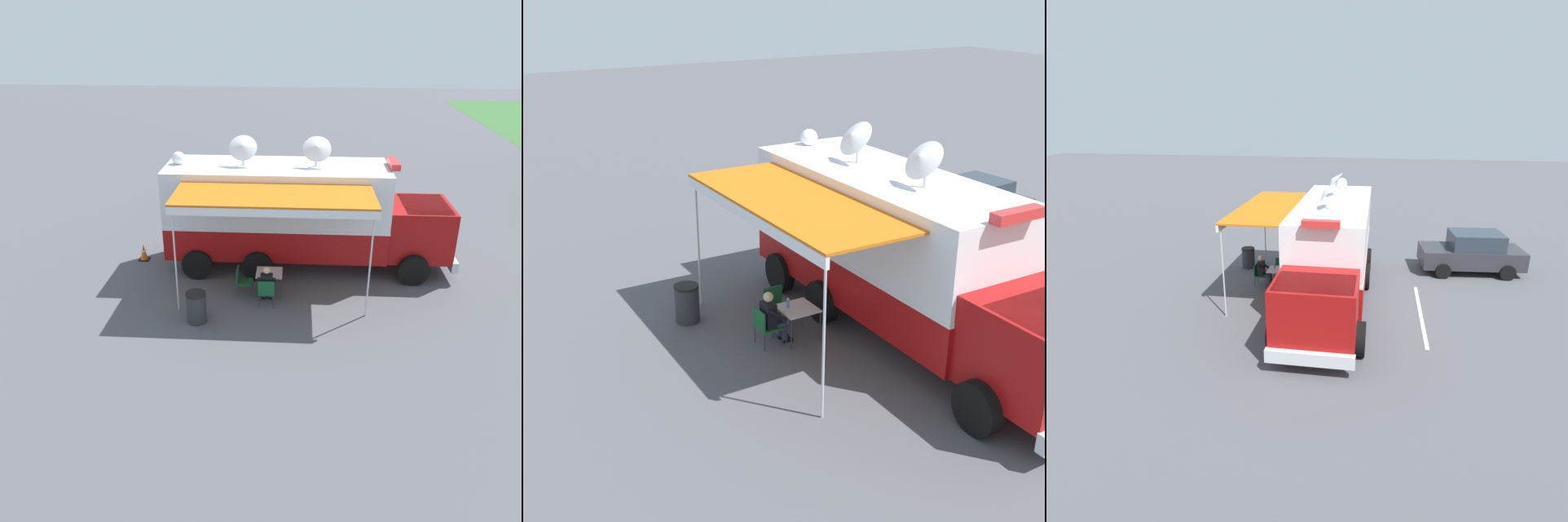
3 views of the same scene
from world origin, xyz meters
The scene contains 11 objects.
ground_plane centered at (0.00, 0.00, 0.00)m, with size 100.00×100.00×0.00m, color #515156.
lot_stripe centered at (-3.22, 1.46, 0.00)m, with size 0.12×4.80×0.01m, color silver.
command_truck centered at (0.03, 0.75, 1.95)m, with size 4.92×9.51×4.53m.
folding_table centered at (2.17, -0.10, 0.67)m, with size 0.81×0.81×0.73m.
water_bottle centered at (2.35, -0.21, 0.83)m, with size 0.07×0.07×0.22m.
folding_chair_at_table centered at (2.97, -0.14, 0.51)m, with size 0.48×0.48×0.87m.
folding_chair_beside_table centered at (2.26, -0.95, 0.51)m, with size 0.48×0.48×0.87m.
seated_responder centered at (2.78, -0.14, 0.65)m, with size 0.66×0.55×1.25m.
trash_bin centered at (3.99, -2.04, 0.46)m, with size 0.57×0.57×0.91m.
traffic_cone centered at (-0.01, -4.67, 0.28)m, with size 0.36×0.36×0.58m.
car_behind_truck centered at (-5.63, -3.15, 0.88)m, with size 4.35×2.30×1.76m.
Camera 1 is at (16.74, 0.71, 7.90)m, focal length 36.47 mm.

